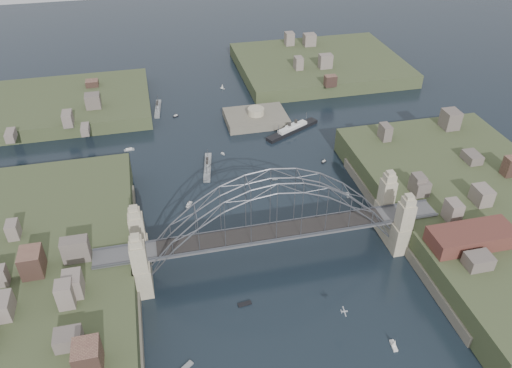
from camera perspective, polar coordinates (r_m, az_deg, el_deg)
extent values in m
plane|color=black|center=(125.93, 1.87, -8.36)|extent=(500.00, 500.00, 0.00)
cube|color=#505053|center=(120.54, 1.94, -5.62)|extent=(84.00, 6.00, 0.70)
cube|color=#53555E|center=(118.01, 2.31, -6.35)|extent=(84.00, 0.25, 0.50)
cube|color=#53555E|center=(122.38, 1.59, -4.53)|extent=(84.00, 0.25, 0.50)
cube|color=black|center=(120.18, 1.94, -5.42)|extent=(55.20, 5.20, 0.35)
cube|color=tan|center=(114.01, -13.10, -9.11)|extent=(3.40, 3.40, 17.70)
cube|color=tan|center=(121.45, -13.28, -5.86)|extent=(3.40, 3.40, 17.70)
cube|color=tan|center=(126.79, 16.49, -4.44)|extent=(3.40, 3.40, 17.70)
cube|color=tan|center=(133.51, 14.59, -1.79)|extent=(3.40, 3.40, 17.70)
cube|color=tan|center=(120.96, -12.89, -9.12)|extent=(4.08, 13.80, 8.00)
cube|color=tan|center=(133.07, 15.19, -4.72)|extent=(4.08, 13.80, 8.00)
cube|color=#384325|center=(126.68, -24.95, -11.05)|extent=(50.00, 90.00, 12.00)
cube|color=#605B4C|center=(123.34, -14.57, -10.34)|extent=(6.00, 70.00, 4.00)
cube|color=#384325|center=(147.34, 24.32, -3.54)|extent=(50.00, 90.00, 12.00)
cube|color=#605B4C|center=(136.67, 16.50, -5.40)|extent=(6.00, 70.00, 4.00)
cube|color=#384325|center=(204.39, -20.52, 8.04)|extent=(60.00, 45.00, 9.00)
cube|color=#384325|center=(228.11, 7.23, 12.92)|extent=(70.00, 55.00, 9.50)
cube|color=#605B4C|center=(183.94, -0.01, 7.00)|extent=(22.00, 16.00, 7.00)
cylinder|color=tan|center=(181.75, -0.01, 8.30)|extent=(6.00, 6.00, 2.40)
cube|color=#592D26|center=(126.67, 23.41, -5.59)|extent=(20.00, 8.00, 4.00)
cube|color=#505053|center=(122.65, 23.91, -13.42)|extent=(4.00, 22.00, 1.40)
cube|color=gray|center=(157.68, -5.55, 1.86)|extent=(4.82, 15.64, 1.38)
cube|color=gray|center=(157.11, -5.57, 2.18)|extent=(3.06, 8.68, 1.03)
cube|color=gray|center=(156.69, -5.59, 2.41)|extent=(1.82, 4.02, 0.69)
cylinder|color=black|center=(155.45, -5.61, 2.38)|extent=(0.74, 0.74, 1.38)
cylinder|color=black|center=(157.27, -5.58, 2.81)|extent=(0.74, 0.74, 1.38)
cylinder|color=#53555E|center=(152.57, -5.65, 1.60)|extent=(0.14, 0.14, 3.45)
cylinder|color=#53555E|center=(160.38, -5.54, 3.45)|extent=(0.14, 0.14, 3.45)
cube|color=gray|center=(195.38, -11.13, 8.38)|extent=(3.50, 13.88, 1.37)
cube|color=gray|center=(194.93, -11.17, 8.65)|extent=(2.30, 7.68, 1.03)
cube|color=gray|center=(194.59, -11.19, 8.85)|extent=(1.44, 3.54, 0.69)
cylinder|color=black|center=(193.47, -11.23, 8.89)|extent=(0.68, 0.68, 1.37)
cylinder|color=black|center=(195.19, -11.20, 9.14)|extent=(0.68, 0.68, 1.37)
cylinder|color=#53555E|center=(190.72, -11.27, 8.42)|extent=(0.14, 0.14, 3.44)
cylinder|color=#53555E|center=(198.10, -11.15, 9.50)|extent=(0.14, 0.14, 3.44)
cube|color=black|center=(177.56, 4.17, 6.11)|extent=(21.34, 13.40, 1.64)
cube|color=silver|center=(176.96, 4.19, 6.46)|extent=(12.03, 7.91, 1.23)
cube|color=silver|center=(176.51, 4.20, 6.72)|extent=(5.77, 4.16, 0.82)
cylinder|color=black|center=(175.18, 3.84, 6.76)|extent=(1.11, 1.11, 1.64)
cylinder|color=black|center=(177.18, 4.58, 7.08)|extent=(1.11, 1.11, 1.64)
cylinder|color=#53555E|center=(172.07, 2.60, 6.16)|extent=(0.16, 0.16, 4.10)
cylinder|color=#53555E|center=(180.63, 5.75, 7.53)|extent=(0.16, 0.16, 4.10)
cube|color=#B7BABF|center=(108.54, 10.06, -14.15)|extent=(1.39, 0.41, 0.24)
cube|color=#B7BABF|center=(108.51, 10.07, -14.14)|extent=(0.55, 2.76, 0.05)
cube|color=#B7BABF|center=(108.29, 9.71, -14.15)|extent=(0.23, 0.87, 0.30)
cube|color=silver|center=(143.07, -7.65, -2.37)|extent=(2.15, 2.95, 0.45)
cube|color=silver|center=(142.82, -7.67, -2.25)|extent=(1.50, 1.88, 0.40)
cylinder|color=black|center=(142.55, -7.68, -2.10)|extent=(0.16, 0.16, 0.70)
cube|color=silver|center=(152.08, 2.17, 0.53)|extent=(1.82, 0.95, 0.45)
cube|color=silver|center=(115.31, -1.31, -13.54)|extent=(3.20, 1.40, 0.45)
cube|color=silver|center=(161.52, 7.76, 2.50)|extent=(1.93, 1.57, 0.45)
cube|color=silver|center=(161.30, 7.77, 2.62)|extent=(1.24, 1.07, 0.40)
cylinder|color=black|center=(161.06, 7.78, 2.75)|extent=(0.16, 0.16, 0.70)
cube|color=silver|center=(171.56, -14.29, 3.78)|extent=(3.45, 1.53, 0.45)
cube|color=silver|center=(171.35, -14.31, 3.90)|extent=(2.11, 1.19, 0.40)
cylinder|color=black|center=(171.13, -14.33, 4.02)|extent=(0.16, 0.16, 0.70)
cube|color=silver|center=(164.40, -3.82, 3.41)|extent=(1.22, 1.48, 0.45)
cube|color=silver|center=(164.19, -3.82, 3.53)|extent=(0.83, 0.95, 0.40)
cylinder|color=black|center=(163.95, -3.83, 3.67)|extent=(0.16, 0.16, 0.70)
cube|color=silver|center=(111.97, 15.44, -17.39)|extent=(1.22, 2.90, 0.45)
cylinder|color=#53555E|center=(111.16, 15.53, -17.06)|extent=(0.08, 0.08, 2.20)
cone|color=silver|center=(111.16, 15.53, -17.06)|extent=(1.13, 1.34, 1.92)
cube|color=silver|center=(189.44, -9.16, 7.64)|extent=(2.17, 1.51, 0.45)
cube|color=silver|center=(189.26, -9.17, 7.75)|extent=(1.37, 1.06, 0.40)
cylinder|color=black|center=(189.05, -9.18, 7.87)|extent=(0.16, 0.16, 0.70)
cube|color=silver|center=(147.88, 10.44, -1.27)|extent=(1.24, 2.54, 0.45)
cube|color=silver|center=(106.28, -8.01, -20.03)|extent=(3.25, 2.82, 0.45)
cube|color=silver|center=(209.39, -3.86, 10.82)|extent=(1.84, 2.04, 0.45)
cylinder|color=#53555E|center=(208.96, -3.87, 11.08)|extent=(0.08, 0.08, 2.20)
cone|color=silver|center=(208.96, -3.87, 11.08)|extent=(1.56, 1.59, 1.92)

